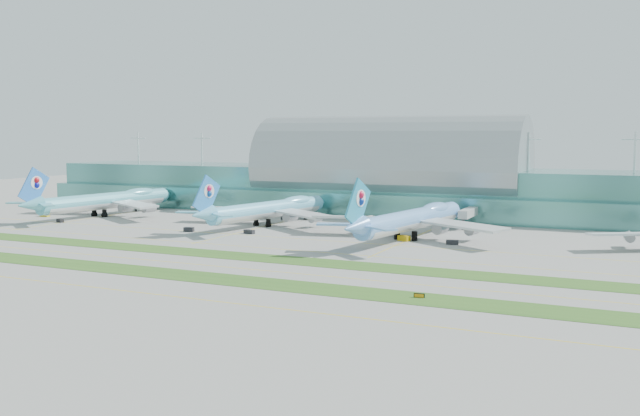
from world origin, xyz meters
The scene contains 18 objects.
ground centered at (0.00, 0.00, 0.00)m, with size 700.00×700.00×0.00m, color gray.
terminal centered at (0.01, 128.79, 14.23)m, with size 340.00×69.10×36.00m.
grass_strip_near centered at (0.00, -28.00, 0.04)m, with size 420.00×12.00×0.08m, color #2D591E.
grass_strip_far centered at (0.00, 2.00, 0.04)m, with size 420.00×12.00×0.08m, color #2D591E.
taxiline_a centered at (0.00, -48.00, 0.01)m, with size 420.00×0.35×0.01m, color yellow.
taxiline_b centered at (0.00, -14.00, 0.01)m, with size 420.00×0.35×0.01m, color yellow.
taxiline_c centered at (0.00, 18.00, 0.01)m, with size 420.00×0.35×0.01m, color yellow.
taxiline_d centered at (0.00, 40.00, 0.01)m, with size 420.00×0.35×0.01m, color yellow.
airliner_a centered at (-106.12, 66.78, 6.90)m, with size 70.97×81.21×22.38m.
airliner_b centered at (-27.04, 67.29, 6.52)m, with size 66.44×76.37×21.15m.
airliner_c centered at (33.39, 56.72, 6.88)m, with size 70.55×80.87×22.32m.
gse_a centered at (-128.13, 52.65, 0.89)m, with size 4.24×1.85×1.77m, color #D4BE0C.
gse_b centered at (-107.16, 40.19, 0.71)m, with size 3.38×1.65×1.42m, color black.
gse_c centered at (-44.69, 39.01, 0.80)m, with size 3.49×2.02×1.60m, color black.
gse_d centered at (-22.19, 43.44, 0.70)m, with size 3.90×1.71×1.41m, color black.
gse_e centered at (32.73, 50.00, 0.89)m, with size 3.78×2.21×1.78m, color #C39C0B.
gse_f centered at (49.13, 49.06, 0.71)m, with size 3.88×2.02×1.41m, color black.
taxiway_sign_east centered at (61.14, -27.13, 0.50)m, with size 2.39×0.51×1.01m.
Camera 1 is at (104.35, -172.42, 35.05)m, focal length 40.00 mm.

